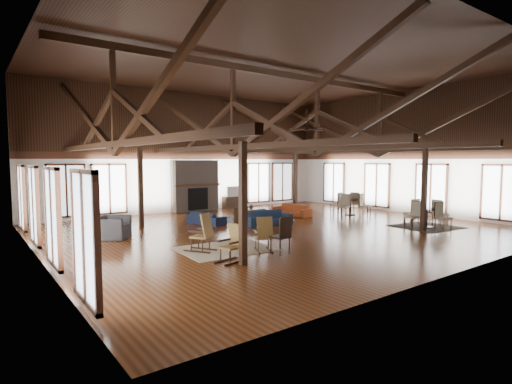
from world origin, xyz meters
TOP-DOWN VIEW (x-y plane):
  - floor at (0.00, 0.00)m, footprint 16.00×16.00m
  - ceiling at (0.00, 0.00)m, footprint 16.00×14.00m
  - wall_back at (0.00, 7.00)m, footprint 16.00×0.02m
  - wall_front at (0.00, -7.00)m, footprint 16.00×0.02m
  - wall_left at (-8.00, 0.00)m, footprint 0.02×14.00m
  - wall_right at (8.00, 0.00)m, footprint 0.02×14.00m
  - roof_truss at (0.00, 0.00)m, footprint 15.60×14.07m
  - post_grid at (0.00, 0.00)m, footprint 8.16×7.16m
  - fireplace at (0.00, 6.67)m, footprint 2.50×0.69m
  - ceiling_fan at (0.50, -1.00)m, footprint 1.60×1.60m
  - sofa_navy_front at (0.29, 1.00)m, footprint 2.04×0.99m
  - sofa_navy_left at (-1.59, 2.67)m, footprint 1.80×1.10m
  - sofa_orange at (2.83, 2.42)m, footprint 1.96×1.06m
  - coffee_table at (0.51, 2.47)m, footprint 1.31×0.73m
  - vase at (0.58, 2.55)m, footprint 0.23×0.23m
  - armchair at (-5.60, 1.84)m, footprint 1.44×1.47m
  - side_table_lamp at (-6.35, 2.66)m, footprint 0.46×0.46m
  - rocking_chair_a at (-4.08, -1.63)m, footprint 0.83×0.96m
  - rocking_chair_b at (-2.73, -2.70)m, footprint 0.71×0.89m
  - rocking_chair_c at (-4.02, -3.05)m, footprint 0.83×0.55m
  - side_chair_a at (-2.30, -0.90)m, footprint 0.64×0.64m
  - side_chair_b at (-2.49, -3.23)m, footprint 0.48×0.48m
  - cafe_table_near at (4.85, -3.12)m, footprint 2.03×2.03m
  - cafe_table_far at (5.32, 1.05)m, footprint 1.99×1.99m
  - cup_near at (4.87, -3.03)m, footprint 0.17×0.17m
  - cup_far at (5.23, 1.05)m, footprint 0.16×0.16m
  - tv_console at (2.40, 6.75)m, footprint 1.23×0.46m
  - television at (2.37, 6.75)m, footprint 0.98×0.22m
  - rug_tan at (-3.41, -1.73)m, footprint 2.77×2.23m
  - rug_navy at (0.53, 2.39)m, footprint 3.00×2.27m
  - rug_dark at (4.98, -3.03)m, footprint 2.46×2.27m

SIDE VIEW (x-z plane):
  - floor at x=0.00m, z-range 0.00..0.00m
  - rug_navy at x=0.53m, z-range 0.00..0.01m
  - rug_tan at x=-3.41m, z-range 0.00..0.01m
  - rug_dark at x=4.98m, z-range 0.00..0.01m
  - sofa_navy_left at x=-1.59m, z-range 0.00..0.49m
  - sofa_orange at x=2.83m, z-range 0.00..0.54m
  - sofa_navy_front at x=0.29m, z-range 0.00..0.57m
  - tv_console at x=2.40m, z-range 0.00..0.62m
  - armchair at x=-5.60m, z-range 0.00..0.72m
  - coffee_table at x=0.51m, z-range 0.19..0.67m
  - side_table_lamp at x=-6.35m, z-range -0.14..1.02m
  - rocking_chair_c at x=-4.02m, z-range -0.03..0.95m
  - rocking_chair_b at x=-2.73m, z-range -0.03..0.99m
  - cafe_table_far at x=5.32m, z-range 0.00..1.02m
  - rocking_chair_a at x=-4.08m, z-range -0.03..1.07m
  - cafe_table_near at x=4.85m, z-range 0.00..1.04m
  - vase at x=0.58m, z-range 0.49..0.69m
  - side_chair_b at x=-2.49m, z-range 0.09..1.14m
  - side_chair_a at x=-2.30m, z-range 0.09..1.18m
  - cup_far at x=5.23m, z-range 0.73..0.84m
  - cup_near at x=4.87m, z-range 0.75..0.85m
  - television at x=2.37m, z-range 0.62..1.18m
  - fireplace at x=0.00m, z-range -0.01..2.59m
  - post_grid at x=0.00m, z-range 0.00..3.05m
  - wall_back at x=0.00m, z-range 0.00..6.00m
  - wall_front at x=0.00m, z-range 0.00..6.00m
  - wall_left at x=-8.00m, z-range 0.00..6.00m
  - wall_right at x=8.00m, z-range 0.00..6.00m
  - ceiling_fan at x=0.50m, z-range 3.36..4.11m
  - roof_truss at x=0.00m, z-range 2.46..5.60m
  - ceiling at x=0.00m, z-range 5.99..6.01m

